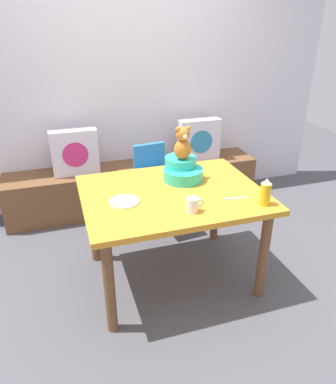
{
  "coord_description": "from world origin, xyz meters",
  "views": [
    {
      "loc": [
        -0.73,
        -2.18,
        1.85
      ],
      "look_at": [
        0.0,
        0.1,
        0.69
      ],
      "focal_mm": 33.8,
      "sensor_mm": 36.0,
      "label": 1
    }
  ],
  "objects_px": {
    "dining_table": "(172,204)",
    "dinner_plate_near": "(124,202)",
    "highchair": "(154,175)",
    "book_stack": "(149,161)",
    "ketchup_bottle": "(265,192)",
    "coffee_mug": "(193,205)",
    "pillow_floral_right": "(199,140)",
    "infant_seat_teal": "(182,170)",
    "pillow_floral_left": "(75,152)",
    "teddy_bear": "(183,144)"
  },
  "relations": [
    {
      "from": "pillow_floral_left",
      "to": "coffee_mug",
      "type": "height_order",
      "value": "pillow_floral_left"
    },
    {
      "from": "book_stack",
      "to": "ketchup_bottle",
      "type": "xyz_separation_m",
      "value": [
        0.35,
        -1.61,
        0.33
      ]
    },
    {
      "from": "infant_seat_teal",
      "to": "ketchup_bottle",
      "type": "bearing_deg",
      "value": -56.19
    },
    {
      "from": "pillow_floral_right",
      "to": "ketchup_bottle",
      "type": "xyz_separation_m",
      "value": [
        -0.19,
        -1.59,
        0.15
      ]
    },
    {
      "from": "highchair",
      "to": "coffee_mug",
      "type": "bearing_deg",
      "value": -93.14
    },
    {
      "from": "ketchup_bottle",
      "to": "dinner_plate_near",
      "type": "relative_size",
      "value": 0.92
    },
    {
      "from": "pillow_floral_right",
      "to": "highchair",
      "type": "relative_size",
      "value": 0.56
    },
    {
      "from": "book_stack",
      "to": "highchair",
      "type": "height_order",
      "value": "highchair"
    },
    {
      "from": "book_stack",
      "to": "ketchup_bottle",
      "type": "distance_m",
      "value": 1.68
    },
    {
      "from": "highchair",
      "to": "teddy_bear",
      "type": "xyz_separation_m",
      "value": [
        0.05,
        -0.62,
        0.5
      ]
    },
    {
      "from": "pillow_floral_left",
      "to": "ketchup_bottle",
      "type": "bearing_deg",
      "value": -55.38
    },
    {
      "from": "ketchup_bottle",
      "to": "highchair",
      "type": "bearing_deg",
      "value": 109.83
    },
    {
      "from": "dining_table",
      "to": "teddy_bear",
      "type": "distance_m",
      "value": 0.45
    },
    {
      "from": "highchair",
      "to": "dinner_plate_near",
      "type": "relative_size",
      "value": 3.95
    },
    {
      "from": "pillow_floral_right",
      "to": "pillow_floral_left",
      "type": "bearing_deg",
      "value": 180.0
    },
    {
      "from": "ketchup_bottle",
      "to": "coffee_mug",
      "type": "distance_m",
      "value": 0.49
    },
    {
      "from": "ketchup_bottle",
      "to": "infant_seat_teal",
      "type": "bearing_deg",
      "value": 123.81
    },
    {
      "from": "pillow_floral_left",
      "to": "pillow_floral_right",
      "type": "bearing_deg",
      "value": 0.0
    },
    {
      "from": "pillow_floral_right",
      "to": "book_stack",
      "type": "height_order",
      "value": "pillow_floral_right"
    },
    {
      "from": "dining_table",
      "to": "ketchup_bottle",
      "type": "distance_m",
      "value": 0.66
    },
    {
      "from": "pillow_floral_left",
      "to": "teddy_bear",
      "type": "height_order",
      "value": "teddy_bear"
    },
    {
      "from": "pillow_floral_right",
      "to": "infant_seat_teal",
      "type": "height_order",
      "value": "same"
    },
    {
      "from": "book_stack",
      "to": "coffee_mug",
      "type": "height_order",
      "value": "coffee_mug"
    },
    {
      "from": "pillow_floral_left",
      "to": "coffee_mug",
      "type": "relative_size",
      "value": 3.67
    },
    {
      "from": "book_stack",
      "to": "teddy_bear",
      "type": "height_order",
      "value": "teddy_bear"
    },
    {
      "from": "teddy_bear",
      "to": "dining_table",
      "type": "bearing_deg",
      "value": -126.64
    },
    {
      "from": "highchair",
      "to": "coffee_mug",
      "type": "height_order",
      "value": "coffee_mug"
    },
    {
      "from": "coffee_mug",
      "to": "dinner_plate_near",
      "type": "relative_size",
      "value": 0.6
    },
    {
      "from": "pillow_floral_left",
      "to": "dining_table",
      "type": "bearing_deg",
      "value": -64.55
    },
    {
      "from": "pillow_floral_right",
      "to": "dinner_plate_near",
      "type": "xyz_separation_m",
      "value": [
        -1.06,
        -1.28,
        0.07
      ]
    },
    {
      "from": "pillow_floral_left",
      "to": "ketchup_bottle",
      "type": "xyz_separation_m",
      "value": [
        1.1,
        -1.59,
        0.15
      ]
    },
    {
      "from": "dining_table",
      "to": "dinner_plate_near",
      "type": "relative_size",
      "value": 6.31
    },
    {
      "from": "pillow_floral_left",
      "to": "highchair",
      "type": "relative_size",
      "value": 0.56
    },
    {
      "from": "dinner_plate_near",
      "to": "coffee_mug",
      "type": "bearing_deg",
      "value": -33.33
    },
    {
      "from": "ketchup_bottle",
      "to": "pillow_floral_right",
      "type": "bearing_deg",
      "value": 83.33
    },
    {
      "from": "dining_table",
      "to": "infant_seat_teal",
      "type": "height_order",
      "value": "infant_seat_teal"
    },
    {
      "from": "pillow_floral_left",
      "to": "ketchup_bottle",
      "type": "distance_m",
      "value": 1.94
    },
    {
      "from": "highchair",
      "to": "teddy_bear",
      "type": "relative_size",
      "value": 3.16
    },
    {
      "from": "highchair",
      "to": "teddy_bear",
      "type": "distance_m",
      "value": 0.79
    },
    {
      "from": "book_stack",
      "to": "teddy_bear",
      "type": "relative_size",
      "value": 0.8
    },
    {
      "from": "pillow_floral_left",
      "to": "dining_table",
      "type": "relative_size",
      "value": 0.35
    },
    {
      "from": "highchair",
      "to": "book_stack",
      "type": "bearing_deg",
      "value": 81.08
    },
    {
      "from": "book_stack",
      "to": "dinner_plate_near",
      "type": "relative_size",
      "value": 1.0
    },
    {
      "from": "dining_table",
      "to": "dinner_plate_near",
      "type": "distance_m",
      "value": 0.38
    },
    {
      "from": "infant_seat_teal",
      "to": "ketchup_bottle",
      "type": "distance_m",
      "value": 0.67
    },
    {
      "from": "book_stack",
      "to": "infant_seat_teal",
      "type": "bearing_deg",
      "value": -91.03
    },
    {
      "from": "highchair",
      "to": "ketchup_bottle",
      "type": "height_order",
      "value": "ketchup_bottle"
    },
    {
      "from": "dining_table",
      "to": "dinner_plate_near",
      "type": "bearing_deg",
      "value": -170.28
    },
    {
      "from": "highchair",
      "to": "infant_seat_teal",
      "type": "relative_size",
      "value": 2.39
    },
    {
      "from": "highchair",
      "to": "dinner_plate_near",
      "type": "height_order",
      "value": "highchair"
    }
  ]
}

